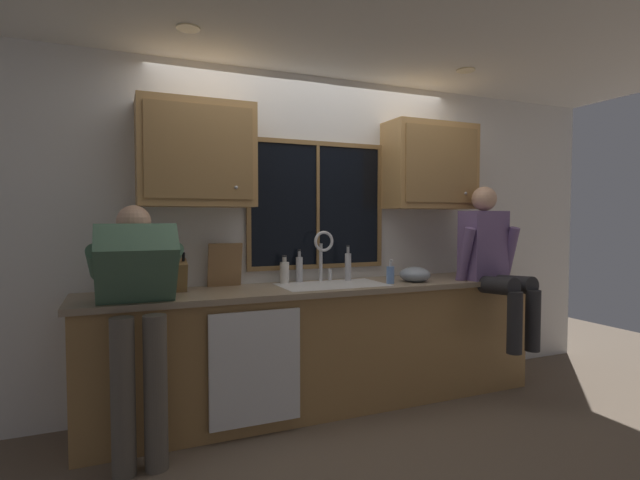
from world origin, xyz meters
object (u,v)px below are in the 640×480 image
at_px(bottle_green_glass, 348,266).
at_px(bottle_tall_clear, 284,272).
at_px(soap_dispenser, 390,274).
at_px(cutting_board, 225,265).
at_px(mixing_bowl, 415,275).
at_px(person_sitting_on_counter, 492,258).
at_px(person_standing, 137,300).
at_px(knife_block, 177,276).
at_px(bottle_amber_small, 299,269).

bearing_deg(bottle_green_glass, bottle_tall_clear, 175.80).
relative_size(soap_dispenser, bottle_tall_clear, 0.85).
relative_size(bottle_green_glass, bottle_tall_clear, 1.31).
xyz_separation_m(cutting_board, mixing_bowl, (1.44, -0.30, -0.10)).
height_order(mixing_bowl, bottle_tall_clear, bottle_tall_clear).
relative_size(person_sitting_on_counter, bottle_green_glass, 4.42).
bearing_deg(soap_dispenser, person_sitting_on_counter, -10.09).
distance_m(person_standing, bottle_tall_clear, 1.18).
bearing_deg(soap_dispenser, person_standing, -174.69).
xyz_separation_m(knife_block, bottle_amber_small, (0.94, 0.15, -0.00)).
distance_m(person_sitting_on_counter, bottle_green_glass, 1.16).
height_order(mixing_bowl, bottle_amber_small, bottle_amber_small).
height_order(person_sitting_on_counter, bottle_tall_clear, person_sitting_on_counter).
relative_size(person_sitting_on_counter, mixing_bowl, 5.18).
bearing_deg(knife_block, bottle_amber_small, 9.04).
relative_size(knife_block, mixing_bowl, 1.32).
distance_m(person_standing, knife_block, 0.47).
bearing_deg(bottle_amber_small, person_sitting_on_counter, -19.07).
distance_m(person_sitting_on_counter, bottle_amber_small, 1.56).
xyz_separation_m(person_sitting_on_counter, bottle_amber_small, (-1.47, 0.51, -0.08)).
xyz_separation_m(bottle_tall_clear, bottle_amber_small, (0.14, 0.04, 0.02)).
distance_m(person_sitting_on_counter, mixing_bowl, 0.65).
relative_size(mixing_bowl, bottle_tall_clear, 1.12).
distance_m(person_standing, cutting_board, 0.81).
relative_size(mixing_bowl, bottle_green_glass, 0.85).
distance_m(bottle_green_glass, bottle_amber_small, 0.40).
height_order(person_standing, bottle_green_glass, person_standing).
relative_size(person_standing, person_sitting_on_counter, 1.19).
xyz_separation_m(person_standing, mixing_bowl, (2.07, 0.20, 0.03)).
xyz_separation_m(soap_dispenser, bottle_green_glass, (-0.22, 0.28, 0.05)).
height_order(person_standing, person_sitting_on_counter, person_sitting_on_counter).
bearing_deg(mixing_bowl, person_sitting_on_counter, -16.57).
bearing_deg(soap_dispenser, knife_block, 172.44).
bearing_deg(knife_block, cutting_board, 20.11).
xyz_separation_m(person_standing, person_sitting_on_counter, (2.68, 0.02, 0.16)).
height_order(person_sitting_on_counter, knife_block, person_sitting_on_counter).
bearing_deg(bottle_amber_small, bottle_tall_clear, -164.84).
bearing_deg(bottle_green_glass, bottle_amber_small, 169.08).
bearing_deg(person_sitting_on_counter, bottle_tall_clear, 163.63).
relative_size(knife_block, cutting_board, 0.99).
bearing_deg(bottle_amber_small, bottle_green_glass, -10.92).
distance_m(person_sitting_on_counter, cutting_board, 2.11).
distance_m(person_standing, soap_dispenser, 1.83).
bearing_deg(person_standing, person_sitting_on_counter, 0.36).
relative_size(knife_block, soap_dispenser, 1.74).
relative_size(person_sitting_on_counter, soap_dispenser, 6.81).
height_order(soap_dispenser, bottle_green_glass, bottle_green_glass).
distance_m(soap_dispenser, bottle_amber_small, 0.71).
bearing_deg(cutting_board, person_standing, -141.03).
bearing_deg(cutting_board, soap_dispenser, -15.56).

